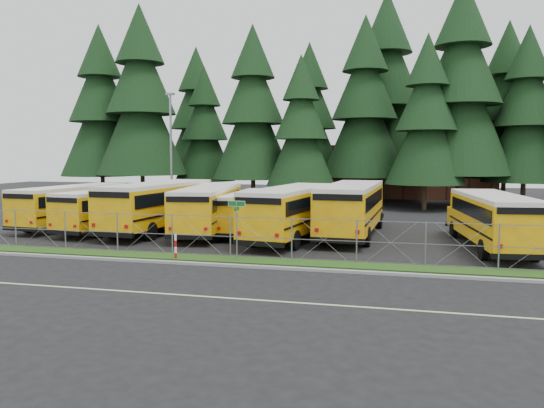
# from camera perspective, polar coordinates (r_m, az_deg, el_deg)

# --- Properties ---
(ground) EXTENTS (120.00, 120.00, 0.00)m
(ground) POSITION_cam_1_polar(r_m,az_deg,el_deg) (26.29, -1.73, -5.42)
(ground) COLOR black
(ground) RESTS_ON ground
(curb) EXTENTS (50.00, 0.25, 0.12)m
(curb) POSITION_cam_1_polar(r_m,az_deg,el_deg) (23.37, -3.76, -6.64)
(curb) COLOR gray
(curb) RESTS_ON ground
(grass_verge) EXTENTS (50.00, 1.40, 0.06)m
(grass_verge) POSITION_cam_1_polar(r_m,az_deg,el_deg) (24.68, -2.78, -6.06)
(grass_verge) COLOR #173E11
(grass_verge) RESTS_ON ground
(road_lane_line) EXTENTS (50.00, 0.12, 0.01)m
(road_lane_line) POSITION_cam_1_polar(r_m,az_deg,el_deg) (18.89, -8.29, -9.75)
(road_lane_line) COLOR beige
(road_lane_line) RESTS_ON ground
(chainlink_fence) EXTENTS (44.00, 0.10, 2.00)m
(chainlink_fence) POSITION_cam_1_polar(r_m,az_deg,el_deg) (25.18, -2.34, -3.60)
(chainlink_fence) COLOR gray
(chainlink_fence) RESTS_ON ground
(brick_building) EXTENTS (22.00, 10.00, 6.00)m
(brick_building) POSITION_cam_1_polar(r_m,az_deg,el_deg) (64.93, 12.95, 3.50)
(brick_building) COLOR brown
(brick_building) RESTS_ON ground
(bus_0) EXTENTS (3.46, 10.91, 2.81)m
(bus_0) POSITION_cam_1_polar(r_m,az_deg,el_deg) (38.30, -20.44, -0.25)
(bus_0) COLOR orange
(bus_0) RESTS_ON ground
(bus_1) EXTENTS (3.70, 10.50, 2.69)m
(bus_1) POSITION_cam_1_polar(r_m,az_deg,el_deg) (35.73, -16.51, -0.61)
(bus_1) COLOR orange
(bus_1) RESTS_ON ground
(bus_2) EXTENTS (3.71, 12.19, 3.15)m
(bus_2) POSITION_cam_1_polar(r_m,az_deg,el_deg) (34.49, -11.80, -0.33)
(bus_2) COLOR orange
(bus_2) RESTS_ON ground
(bus_3) EXTENTS (4.10, 11.41, 2.93)m
(bus_3) POSITION_cam_1_polar(r_m,az_deg,el_deg) (33.23, -6.73, -0.66)
(bus_3) COLOR orange
(bus_3) RESTS_ON ground
(bus_4) EXTENTS (2.79, 9.91, 2.57)m
(bus_4) POSITION_cam_1_polar(r_m,az_deg,el_deg) (33.36, -2.13, -0.91)
(bus_4) COLOR orange
(bus_4) RESTS_ON ground
(bus_5) EXTENTS (4.30, 11.91, 3.05)m
(bus_5) POSITION_cam_1_polar(r_m,az_deg,el_deg) (30.72, 2.39, -0.99)
(bus_5) COLOR orange
(bus_5) RESTS_ON ground
(bus_6) EXTENTS (3.45, 12.22, 3.17)m
(bus_6) POSITION_cam_1_polar(r_m,az_deg,el_deg) (32.23, 8.66, -0.65)
(bus_6) COLOR orange
(bus_6) RESTS_ON ground
(bus_east) EXTENTS (3.75, 11.19, 2.88)m
(bus_east) POSITION_cam_1_polar(r_m,az_deg,el_deg) (29.81, 22.50, -1.75)
(bus_east) COLOR orange
(bus_east) RESTS_ON ground
(street_sign) EXTENTS (0.84, 0.55, 2.81)m
(street_sign) POSITION_cam_1_polar(r_m,az_deg,el_deg) (24.25, -3.82, -1.48)
(street_sign) COLOR gray
(street_sign) RESTS_ON ground
(striped_bollard) EXTENTS (0.11, 0.11, 1.20)m
(striped_bollard) POSITION_cam_1_polar(r_m,az_deg,el_deg) (25.34, -10.33, -4.54)
(striped_bollard) COLOR #B20C0C
(striped_bollard) RESTS_ON ground
(light_standard) EXTENTS (0.70, 0.35, 10.14)m
(light_standard) POSITION_cam_1_polar(r_m,az_deg,el_deg) (46.43, -10.80, 5.96)
(light_standard) COLOR gray
(light_standard) RESTS_ON ground
(conifer_0) EXTENTS (8.31, 8.31, 18.39)m
(conifer_0) POSITION_cam_1_polar(r_m,az_deg,el_deg) (58.96, -17.94, 9.23)
(conifer_0) COLOR black
(conifer_0) RESTS_ON ground
(conifer_1) EXTENTS (8.96, 8.96, 19.81)m
(conifer_1) POSITION_cam_1_polar(r_m,az_deg,el_deg) (55.43, -13.91, 10.34)
(conifer_1) COLOR black
(conifer_1) RESTS_ON ground
(conifer_2) EXTENTS (6.48, 6.48, 14.33)m
(conifer_2) POSITION_cam_1_polar(r_m,az_deg,el_deg) (57.60, -7.24, 7.52)
(conifer_2) COLOR black
(conifer_2) RESTS_ON ground
(conifer_3) EXTENTS (7.89, 7.89, 17.45)m
(conifer_3) POSITION_cam_1_polar(r_m,az_deg,el_deg) (52.17, -2.06, 9.51)
(conifer_3) COLOR black
(conifer_3) RESTS_ON ground
(conifer_4) EXTENTS (6.32, 6.32, 13.99)m
(conifer_4) POSITION_cam_1_polar(r_m,az_deg,el_deg) (48.88, 3.12, 7.76)
(conifer_4) COLOR black
(conifer_4) RESTS_ON ground
(conifer_5) EXTENTS (8.38, 8.38, 18.52)m
(conifer_5) POSITION_cam_1_polar(r_m,az_deg,el_deg) (53.78, 9.92, 9.89)
(conifer_5) COLOR black
(conifer_5) RESTS_ON ground
(conifer_6) EXTENTS (7.03, 7.03, 15.54)m
(conifer_6) POSITION_cam_1_polar(r_m,az_deg,el_deg) (49.29, 16.26, 8.44)
(conifer_6) COLOR black
(conifer_6) RESTS_ON ground
(conifer_7) EXTENTS (9.41, 9.41, 20.80)m
(conifer_7) POSITION_cam_1_polar(r_m,az_deg,el_deg) (52.13, 19.66, 11.07)
(conifer_7) COLOR black
(conifer_7) RESTS_ON ground
(conifer_8) EXTENTS (7.45, 7.45, 16.48)m
(conifer_8) POSITION_cam_1_polar(r_m,az_deg,el_deg) (53.55, 25.67, 8.37)
(conifer_8) COLOR black
(conifer_8) RESTS_ON ground
(conifer_10) EXTENTS (7.95, 7.95, 17.59)m
(conifer_10) POSITION_cam_1_polar(r_m,az_deg,el_deg) (64.27, -8.09, 8.74)
(conifer_10) COLOR black
(conifer_10) RESTS_ON ground
(conifer_11) EXTENTS (7.73, 7.73, 17.10)m
(conifer_11) POSITION_cam_1_polar(r_m,az_deg,el_deg) (58.84, 4.01, 8.86)
(conifer_11) COLOR black
(conifer_11) RESTS_ON ground
(conifer_12) EXTENTS (9.97, 9.97, 22.06)m
(conifer_12) POSITION_cam_1_polar(r_m,az_deg,el_deg) (58.47, 12.12, 11.21)
(conifer_12) COLOR black
(conifer_12) RESTS_ON ground
(conifer_13) EXTENTS (8.07, 8.07, 17.84)m
(conifer_13) POSITION_cam_1_polar(r_m,az_deg,el_deg) (57.07, 23.89, 8.91)
(conifer_13) COLOR black
(conifer_13) RESTS_ON ground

